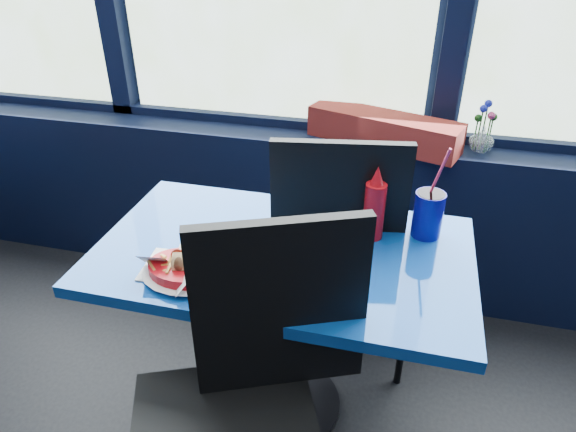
# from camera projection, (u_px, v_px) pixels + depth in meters

# --- Properties ---
(window_sill) EXTENTS (5.00, 0.26, 0.80)m
(window_sill) POSITION_uv_depth(u_px,v_px,m) (270.00, 204.00, 2.62)
(window_sill) COLOR black
(window_sill) RESTS_ON ground
(near_table) EXTENTS (1.20, 0.70, 0.75)m
(near_table) POSITION_uv_depth(u_px,v_px,m) (283.00, 293.00, 1.74)
(near_table) COLOR black
(near_table) RESTS_ON ground
(chair_near_front) EXTENTS (0.63, 0.63, 1.07)m
(chair_near_front) POSITION_uv_depth(u_px,v_px,m) (249.00, 392.00, 1.33)
(chair_near_front) COLOR black
(chair_near_front) RESTS_ON ground
(chair_near_back) EXTENTS (0.56, 0.56, 1.07)m
(chair_near_back) POSITION_uv_depth(u_px,v_px,m) (348.00, 241.00, 1.94)
(chair_near_back) COLOR black
(chair_near_back) RESTS_ON ground
(planter_box) EXTENTS (0.69, 0.37, 0.13)m
(planter_box) POSITION_uv_depth(u_px,v_px,m) (383.00, 129.00, 2.24)
(planter_box) COLOR maroon
(planter_box) RESTS_ON window_sill
(flower_vase) EXTENTS (0.12, 0.12, 0.22)m
(flower_vase) POSITION_uv_depth(u_px,v_px,m) (482.00, 136.00, 2.17)
(flower_vase) COLOR silver
(flower_vase) RESTS_ON window_sill
(food_basket) EXTENTS (0.27, 0.27, 0.09)m
(food_basket) POSITION_uv_depth(u_px,v_px,m) (188.00, 267.00, 1.51)
(food_basket) COLOR #B50C13
(food_basket) RESTS_ON near_table
(ketchup_bottle) EXTENTS (0.07, 0.07, 0.26)m
(ketchup_bottle) POSITION_uv_depth(u_px,v_px,m) (374.00, 207.00, 1.66)
(ketchup_bottle) COLOR #B50C13
(ketchup_bottle) RESTS_ON near_table
(soda_cup) EXTENTS (0.10, 0.10, 0.33)m
(soda_cup) POSITION_uv_depth(u_px,v_px,m) (428.00, 213.00, 1.68)
(soda_cup) COLOR #0B0B81
(soda_cup) RESTS_ON near_table
(napkin) EXTENTS (0.18, 0.18, 0.00)m
(napkin) POSITION_uv_depth(u_px,v_px,m) (172.00, 266.00, 1.57)
(napkin) COLOR white
(napkin) RESTS_ON near_table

